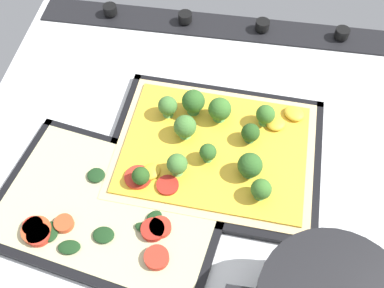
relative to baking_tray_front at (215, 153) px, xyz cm
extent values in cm
cube|color=silver|center=(2.00, 2.39, -1.87)|extent=(78.07, 73.18, 3.00)
cube|color=black|center=(2.00, -30.70, 0.03)|extent=(74.95, 7.00, 0.80)
cylinder|color=black|center=(-21.42, -30.70, 1.33)|extent=(2.80, 2.80, 1.80)
cylinder|color=black|center=(-5.81, -30.70, 1.33)|extent=(2.80, 2.80, 1.80)
cylinder|color=black|center=(9.81, -30.70, 1.33)|extent=(2.80, 2.80, 1.80)
cylinder|color=black|center=(25.42, -30.70, 1.33)|extent=(2.80, 2.80, 1.80)
cube|color=black|center=(0.00, 0.00, -0.12)|extent=(35.50, 28.75, 0.50)
cube|color=black|center=(-0.60, -12.98, 0.28)|extent=(34.29, 2.79, 1.30)
cube|color=black|center=(0.60, 12.98, 0.28)|extent=(34.29, 2.79, 1.30)
cube|color=black|center=(-16.52, 0.77, 0.28)|extent=(2.46, 27.21, 1.30)
cube|color=black|center=(16.52, -0.77, 0.28)|extent=(2.46, 27.21, 1.30)
cube|color=#D3B77F|center=(0.00, 0.00, 0.63)|extent=(32.99, 26.24, 1.00)
cube|color=gold|center=(0.00, 0.00, 1.33)|extent=(30.33, 23.64, 0.40)
cone|color=#4D8B3F|center=(4.56, -6.81, 2.18)|extent=(2.13, 2.13, 1.30)
sphere|color=#2D5B23|center=(4.56, -6.81, 4.29)|extent=(3.88, 3.88, 3.88)
cone|color=#4D8B3F|center=(-5.74, 3.98, 2.00)|extent=(2.12, 2.12, 0.93)
sphere|color=#2D5B23|center=(-5.74, 3.98, 3.90)|extent=(3.85, 3.85, 3.85)
cone|color=#5B9F46|center=(0.03, -6.01, 2.06)|extent=(2.12, 2.12, 1.06)
sphere|color=#386B28|center=(0.03, -6.01, 4.04)|extent=(3.86, 3.86, 3.86)
cone|color=#4D8B3F|center=(0.88, 2.02, 2.06)|extent=(1.49, 1.49, 1.05)
sphere|color=#2D5B23|center=(0.88, 2.02, 3.60)|extent=(2.71, 2.71, 2.71)
cone|color=#68AD54|center=(5.21, 5.46, 2.15)|extent=(1.78, 1.78, 1.23)
sphere|color=#427533|center=(5.21, 5.46, 3.98)|extent=(3.24, 3.24, 3.24)
cone|color=#5B9F46|center=(-7.69, 7.73, 2.04)|extent=(1.72, 1.72, 1.02)
sphere|color=#386B28|center=(-7.69, 7.73, 3.72)|extent=(3.13, 3.13, 3.13)
cone|color=#68AD54|center=(5.15, -1.73, 2.04)|extent=(2.04, 2.04, 1.01)
sphere|color=#427533|center=(5.15, -1.73, 3.93)|extent=(3.71, 3.71, 3.71)
cone|color=#5B9F46|center=(-7.50, -6.19, 2.10)|extent=(1.74, 1.74, 1.14)
sphere|color=#386B28|center=(-7.50, -6.19, 3.86)|extent=(3.16, 3.16, 3.16)
cone|color=#427635|center=(10.33, 8.04, 1.99)|extent=(1.52, 1.52, 0.92)
sphere|color=#264C1C|center=(10.33, 8.04, 3.48)|extent=(2.76, 2.76, 2.76)
cone|color=#68AD54|center=(8.68, -5.52, 2.12)|extent=(1.78, 1.78, 1.18)
sphere|color=#427533|center=(8.68, -5.52, 3.92)|extent=(3.23, 3.23, 3.23)
cone|color=#427635|center=(-5.37, -2.37, 1.96)|extent=(1.66, 1.66, 0.86)
sphere|color=#264C1C|center=(-5.37, -2.37, 3.53)|extent=(3.02, 3.02, 3.02)
ellipsoid|color=gold|center=(9.27, 6.26, 2.02)|extent=(4.03, 4.18, 1.12)
ellipsoid|color=gold|center=(-9.45, -5.92, 2.02)|extent=(3.93, 3.73, 1.13)
ellipsoid|color=gold|center=(-12.40, -8.51, 2.07)|extent=(4.61, 4.47, 1.24)
cube|color=black|center=(14.35, 12.39, -0.12)|extent=(37.74, 28.86, 0.50)
cube|color=black|center=(12.44, 1.51, 0.28)|extent=(33.92, 7.10, 1.30)
cube|color=black|center=(16.27, 23.27, 0.28)|extent=(33.92, 7.10, 1.30)
cube|color=black|center=(-1.91, 15.25, 0.28)|extent=(5.21, 23.14, 1.30)
cube|color=black|center=(30.62, 9.53, 0.28)|extent=(5.21, 23.14, 1.30)
cube|color=#B7B284|center=(14.35, 12.39, 0.58)|extent=(34.96, 26.08, 0.90)
cylinder|color=red|center=(11.07, 7.41, 1.53)|extent=(4.20, 4.20, 1.00)
cylinder|color=red|center=(23.07, 18.72, 1.53)|extent=(3.39, 3.39, 1.00)
cylinder|color=red|center=(24.29, 17.58, 1.53)|extent=(3.00, 3.00, 1.00)
cylinder|color=#B22319|center=(6.30, 8.12, 1.53)|extent=(3.43, 3.43, 1.00)
cylinder|color=red|center=(5.78, 19.44, 1.53)|extent=(3.51, 3.51, 1.00)
cylinder|color=#B22319|center=(7.12, 15.49, 1.53)|extent=(3.46, 3.46, 1.00)
cylinder|color=#D14723|center=(23.61, 18.10, 1.53)|extent=(4.26, 4.26, 1.00)
cylinder|color=red|center=(6.13, 14.92, 1.53)|extent=(3.20, 3.20, 1.00)
cylinder|color=#D14723|center=(20.05, 16.44, 1.53)|extent=(2.81, 2.81, 1.00)
ellipsoid|color=#193819|center=(8.20, 15.42, 1.43)|extent=(3.60, 2.34, 0.60)
ellipsoid|color=#193819|center=(7.33, 13.42, 1.43)|extent=(2.98, 3.00, 0.60)
ellipsoid|color=#193819|center=(21.62, 17.91, 1.43)|extent=(3.03, 3.69, 0.60)
ellipsoid|color=#193819|center=(18.27, 19.77, 1.43)|extent=(3.49, 2.59, 0.60)
ellipsoid|color=#193819|center=(17.67, 7.85, 1.43)|extent=(3.25, 3.10, 0.60)
ellipsoid|color=#193819|center=(13.96, 17.27, 1.43)|extent=(3.16, 2.64, 0.60)
camera|label=1|loc=(-2.31, 40.07, 61.58)|focal=41.76mm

